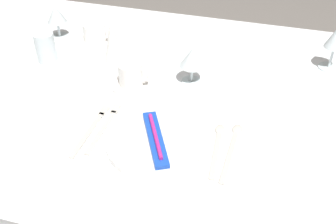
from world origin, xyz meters
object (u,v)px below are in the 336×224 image
at_px(spoon_soup, 218,143).
at_px(coffee_cup_left, 131,74).
at_px(napkin_folded, 113,41).
at_px(dinner_plate, 156,143).
at_px(wine_glass_centre, 192,59).
at_px(wine_glass_right, 56,16).
at_px(drink_tumbler, 45,47).
at_px(toothbrush_package, 155,138).
at_px(fork_inner, 92,128).
at_px(fork_outer, 105,126).
at_px(coffee_cup_right, 95,32).
at_px(spoon_dessert, 233,145).

distance_m(spoon_soup, coffee_cup_left, 0.36).
bearing_deg(napkin_folded, dinner_plate, -54.36).
relative_size(dinner_plate, coffee_cup_left, 2.59).
height_order(dinner_plate, coffee_cup_left, coffee_cup_left).
xyz_separation_m(coffee_cup_left, wine_glass_centre, (0.17, 0.07, 0.04)).
bearing_deg(napkin_folded, wine_glass_right, 155.91).
bearing_deg(spoon_soup, wine_glass_right, 147.87).
distance_m(coffee_cup_left, wine_glass_centre, 0.19).
xyz_separation_m(coffee_cup_left, drink_tumbler, (-0.33, 0.07, 0.00)).
xyz_separation_m(toothbrush_package, spoon_soup, (0.15, 0.05, -0.02)).
bearing_deg(wine_glass_right, fork_inner, -53.91).
distance_m(dinner_plate, wine_glass_right, 0.71).
relative_size(toothbrush_package, spoon_soup, 0.98).
xyz_separation_m(fork_outer, wine_glass_centre, (0.18, 0.28, 0.08)).
bearing_deg(wine_glass_right, dinner_plate, -42.25).
bearing_deg(dinner_plate, spoon_soup, 17.33).
distance_m(fork_inner, coffee_cup_right, 0.49).
distance_m(dinner_plate, napkin_folded, 0.44).
bearing_deg(drink_tumbler, wine_glass_right, 103.02).
xyz_separation_m(fork_inner, spoon_dessert, (0.38, 0.04, 0.00)).
height_order(spoon_soup, coffee_cup_left, coffee_cup_left).
bearing_deg(wine_glass_right, napkin_folded, -24.09).
bearing_deg(drink_tumbler, fork_outer, -40.29).
bearing_deg(toothbrush_package, coffee_cup_right, 128.36).
distance_m(dinner_plate, fork_inner, 0.19).
height_order(fork_inner, wine_glass_right, wine_glass_right).
bearing_deg(wine_glass_right, toothbrush_package, -42.25).
bearing_deg(napkin_folded, toothbrush_package, -54.36).
height_order(wine_glass_centre, wine_glass_right, wine_glass_right).
xyz_separation_m(wine_glass_right, drink_tumbler, (0.04, -0.16, -0.04)).
distance_m(coffee_cup_right, napkin_folded, 0.17).
height_order(fork_outer, wine_glass_right, wine_glass_right).
relative_size(dinner_plate, wine_glass_right, 2.05).
bearing_deg(drink_tumbler, toothbrush_package, -32.90).
distance_m(dinner_plate, coffee_cup_left, 0.28).
height_order(wine_glass_right, napkin_folded, napkin_folded).
distance_m(dinner_plate, spoon_soup, 0.16).
bearing_deg(spoon_soup, spoon_dessert, 6.25).
height_order(spoon_dessert, napkin_folded, napkin_folded).
distance_m(spoon_soup, wine_glass_centre, 0.31).
xyz_separation_m(coffee_cup_left, wine_glass_right, (-0.37, 0.23, 0.04)).
bearing_deg(wine_glass_centre, napkin_folded, 171.66).
xyz_separation_m(fork_inner, spoon_soup, (0.34, 0.03, 0.00)).
height_order(dinner_plate, napkin_folded, napkin_folded).
height_order(spoon_dessert, coffee_cup_right, coffee_cup_right).
xyz_separation_m(fork_outer, spoon_dessert, (0.35, 0.02, 0.00)).
bearing_deg(napkin_folded, spoon_soup, -36.74).
bearing_deg(spoon_soup, napkin_folded, 143.26).
distance_m(spoon_soup, drink_tumbler, 0.69).
relative_size(toothbrush_package, wine_glass_right, 1.63).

